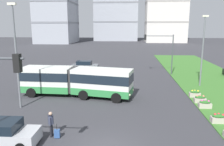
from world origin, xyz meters
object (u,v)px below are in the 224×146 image
car_grey_wagon (85,66)px  streetlight_left (16,52)px  pedestrian_crossing (51,122)px  flower_planter_1 (219,118)px  flower_planter_2 (205,104)px  flower_planter_3 (200,99)px  car_silver_hatch (2,133)px  articulated_bus (76,81)px  traffic_light_far_right (163,47)px  streetlight_median (203,48)px  flower_planter_4 (195,94)px  rolling_suitcase (57,134)px

car_grey_wagon → streetlight_left: (-2.46, -17.91, 4.29)m
pedestrian_crossing → flower_planter_1: pedestrian_crossing is taller
flower_planter_2 → flower_planter_3: size_ratio=1.00×
flower_planter_1 → flower_planter_3: bearing=90.0°
car_silver_hatch → flower_planter_3: bearing=31.1°
articulated_bus → flower_planter_1: 13.81m
articulated_bus → flower_planter_1: articulated_bus is taller
traffic_light_far_right → flower_planter_3: bearing=-81.7°
flower_planter_2 → streetlight_median: 9.15m
flower_planter_4 → flower_planter_3: bearing=-90.0°
streetlight_left → rolling_suitcase: bearing=-46.4°
flower_planter_4 → traffic_light_far_right: traffic_light_far_right is taller
flower_planter_1 → traffic_light_far_right: (-1.87, 17.55, 3.76)m
articulated_bus → flower_planter_4: articulated_bus is taller
pedestrian_crossing → flower_planter_4: bearing=37.9°
car_grey_wagon → pedestrian_crossing: bearing=-84.6°
rolling_suitcase → traffic_light_far_right: size_ratio=0.16×
flower_planter_1 → flower_planter_2: size_ratio=1.00×
articulated_bus → pedestrian_crossing: size_ratio=6.87×
pedestrian_crossing → flower_planter_2: 13.48m
pedestrian_crossing → rolling_suitcase: 0.85m
articulated_bus → car_grey_wagon: size_ratio=2.70×
flower_planter_3 → traffic_light_far_right: (-1.87, 12.91, 3.76)m
articulated_bus → flower_planter_2: (12.36, -2.86, -1.23)m
flower_planter_4 → streetlight_left: 17.77m
car_silver_hatch → articulated_bus: bearing=77.3°
rolling_suitcase → streetlight_left: bearing=133.6°
articulated_bus → streetlight_left: streetlight_left is taller
car_silver_hatch → car_grey_wagon: bearing=88.8°
pedestrian_crossing → streetlight_left: (-4.64, 5.14, 4.04)m
car_silver_hatch → flower_planter_4: size_ratio=4.03×
flower_planter_1 → streetlight_median: streetlight_median is taller
car_grey_wagon → flower_planter_4: bearing=-44.1°
flower_planter_1 → flower_planter_2: 3.19m
pedestrian_crossing → flower_planter_3: 14.20m
flower_planter_3 → traffic_light_far_right: 13.57m
streetlight_median → articulated_bus: bearing=-160.6°
flower_planter_1 → streetlight_median: size_ratio=0.13×
flower_planter_3 → articulated_bus: bearing=173.5°
rolling_suitcase → traffic_light_far_right: traffic_light_far_right is taller
flower_planter_3 → flower_planter_4: 1.76m
flower_planter_2 → streetlight_median: (1.90, 7.87, 4.27)m
articulated_bus → traffic_light_far_right: bearing=47.6°
streetlight_median → flower_planter_3: bearing=-106.5°
car_silver_hatch → rolling_suitcase: bearing=19.3°
articulated_bus → rolling_suitcase: bearing=-85.0°
flower_planter_1 → streetlight_left: 17.41m
articulated_bus → streetlight_median: bearing=19.4°
rolling_suitcase → flower_planter_4: size_ratio=0.88×
pedestrian_crossing → traffic_light_far_right: (10.12, 20.48, 3.19)m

